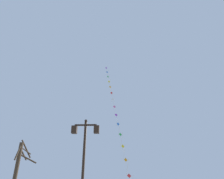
# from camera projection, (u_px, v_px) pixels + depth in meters

# --- Properties ---
(twin_lantern_lamp_post) EXTENTS (1.48, 0.28, 4.65)m
(twin_lantern_lamp_post) POSITION_uv_depth(u_px,v_px,m) (84.00, 146.00, 10.27)
(twin_lantern_lamp_post) COLOR black
(twin_lantern_lamp_post) RESTS_ON ground_plane
(kite_train) EXTENTS (4.37, 16.21, 25.69)m
(kite_train) POSITION_uv_depth(u_px,v_px,m) (114.00, 106.00, 32.76)
(kite_train) COLOR brown
(kite_train) RESTS_ON ground_plane
(bare_tree) EXTENTS (1.12, 2.25, 4.12)m
(bare_tree) POSITION_uv_depth(u_px,v_px,m) (17.00, 171.00, 12.33)
(bare_tree) COLOR #423323
(bare_tree) RESTS_ON ground_plane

